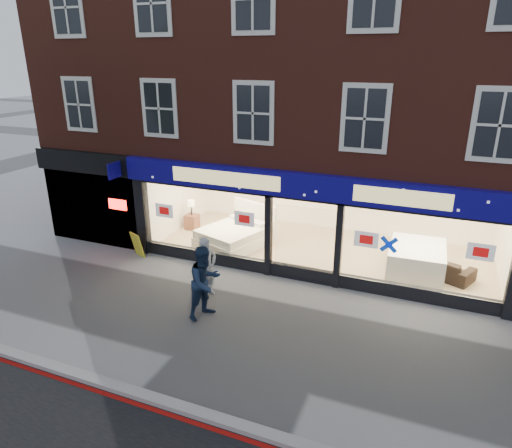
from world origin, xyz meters
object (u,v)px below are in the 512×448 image
Objects in this scene: display_bed at (236,235)px; pedestrian_grey at (207,267)px; sofa at (437,265)px; a_board at (139,244)px; pedestrian_blue at (205,282)px; mattress_stack at (416,259)px.

pedestrian_grey is at bearing -59.50° from display_bed.
sofa is 9.42m from a_board.
sofa is at bearing 20.91° from display_bed.
pedestrian_grey reaches higher than sofa.
pedestrian_grey is at bearing 47.51° from pedestrian_blue.
mattress_stack is at bearing 26.53° from sofa.
display_bed is 1.61× the size of pedestrian_grey.
a_board is at bearing -166.47° from mattress_stack.
pedestrian_blue is at bearing -56.28° from display_bed.
sofa is 1.08× the size of pedestrian_blue.
pedestrian_grey is 0.90× the size of pedestrian_blue.
a_board is at bearing 87.10° from pedestrian_grey.
sofa is (6.52, 0.23, -0.06)m from display_bed.
mattress_stack is 2.42× the size of a_board.
pedestrian_grey is (-5.83, -3.60, 0.46)m from sofa.
pedestrian_grey is 1.05m from pedestrian_blue.
pedestrian_grey is (0.69, -3.37, 0.40)m from display_bed.
a_board is (-2.66, -1.85, -0.04)m from display_bed.
sofa is at bearing 1.59° from mattress_stack.
display_bed is at bearing 36.90° from pedestrian_blue.
display_bed is at bearing 58.58° from a_board.
display_bed is at bearing -177.92° from mattress_stack.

